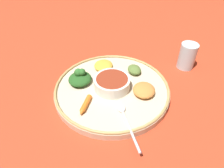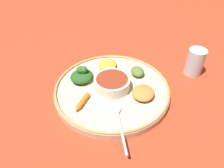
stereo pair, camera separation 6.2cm
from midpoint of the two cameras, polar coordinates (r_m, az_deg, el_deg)
The scene contains 11 objects.
ground_plane at distance 0.65m, azimuth 2.76°, elevation -2.54°, with size 2.40×2.40×0.00m, color #B7381E.
platter at distance 0.64m, azimuth 2.79°, elevation -1.85°, with size 0.35×0.35×0.02m, color #C6B293.
platter_rim at distance 0.63m, azimuth 2.82°, elevation -0.95°, with size 0.35×0.35×0.01m, color tan.
center_bowl at distance 0.62m, azimuth 2.87°, elevation 0.20°, with size 0.11×0.11×0.04m.
spoon at distance 0.55m, azimuth 5.24°, elevation -9.62°, with size 0.04×0.16×0.01m.
greens_pile at distance 0.66m, azimuth -5.65°, elevation 2.33°, with size 0.10×0.10×0.05m.
carrot_near_spoon at distance 0.58m, azimuth -5.19°, elevation -5.18°, with size 0.04×0.07×0.02m.
mound_collards at distance 0.69m, azimuth 9.62°, elevation 3.28°, with size 0.05×0.04×0.02m, color #567033.
mound_lentil_yellow at distance 0.71m, azimuth 1.27°, elevation 5.17°, with size 0.07×0.06×0.02m, color gold.
mound_squash at distance 0.61m, azimuth 11.47°, elevation -2.53°, with size 0.07×0.07×0.02m, color #C67A38.
drinking_glass at distance 0.77m, azimuth 23.96°, elevation 5.11°, with size 0.06×0.06×0.09m.
Camera 2 is at (-0.01, 0.47, 0.44)m, focal length 33.21 mm.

